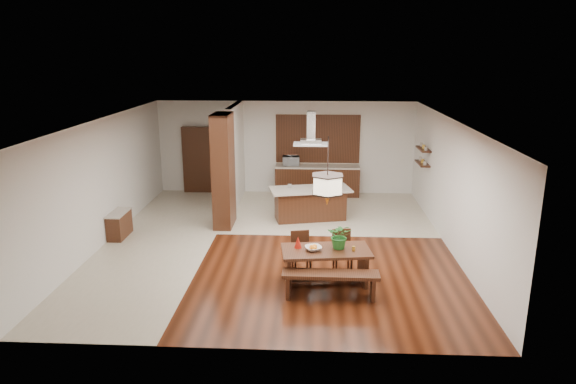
# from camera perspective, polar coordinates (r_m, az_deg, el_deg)

# --- Properties ---
(room_shell) EXTENTS (9.00, 9.04, 2.92)m
(room_shell) POSITION_cam_1_polar(r_m,az_deg,el_deg) (11.62, -1.48, 3.88)
(room_shell) COLOR black
(room_shell) RESTS_ON ground
(tile_hallway) EXTENTS (2.50, 9.00, 0.01)m
(tile_hallway) POSITION_cam_1_polar(r_m,az_deg,el_deg) (12.70, -13.94, -5.24)
(tile_hallway) COLOR beige
(tile_hallway) RESTS_ON ground
(tile_kitchen) EXTENTS (5.50, 4.00, 0.01)m
(tile_kitchen) POSITION_cam_1_polar(r_m,az_deg,el_deg) (14.53, 4.25, -2.16)
(tile_kitchen) COLOR beige
(tile_kitchen) RESTS_ON ground
(soffit_band) EXTENTS (8.00, 9.00, 0.02)m
(soffit_band) POSITION_cam_1_polar(r_m,az_deg,el_deg) (11.48, -1.51, 7.91)
(soffit_band) COLOR #3F1E0F
(soffit_band) RESTS_ON room_shell
(partition_pier) EXTENTS (0.45, 1.00, 2.90)m
(partition_pier) POSITION_cam_1_polar(r_m,az_deg,el_deg) (13.09, -7.19, 2.34)
(partition_pier) COLOR black
(partition_pier) RESTS_ON ground
(partition_stub) EXTENTS (0.18, 2.40, 2.90)m
(partition_stub) POSITION_cam_1_polar(r_m,az_deg,el_deg) (15.12, -5.83, 4.14)
(partition_stub) COLOR silver
(partition_stub) RESTS_ON ground
(hallway_console) EXTENTS (0.37, 0.88, 0.63)m
(hallway_console) POSITION_cam_1_polar(r_m,az_deg,el_deg) (13.11, -18.23, -3.47)
(hallway_console) COLOR black
(hallway_console) RESTS_ON ground
(hallway_doorway) EXTENTS (1.10, 0.20, 2.10)m
(hallway_doorway) POSITION_cam_1_polar(r_m,az_deg,el_deg) (16.49, -9.70, 3.53)
(hallway_doorway) COLOR black
(hallway_doorway) RESTS_ON ground
(rear_counter) EXTENTS (2.60, 0.62, 0.95)m
(rear_counter) POSITION_cam_1_polar(r_m,az_deg,el_deg) (16.04, 3.26, 1.29)
(rear_counter) COLOR black
(rear_counter) RESTS_ON ground
(kitchen_window) EXTENTS (2.60, 0.08, 1.50)m
(kitchen_window) POSITION_cam_1_polar(r_m,az_deg,el_deg) (16.03, 3.32, 5.93)
(kitchen_window) COLOR #AA6A33
(kitchen_window) RESTS_ON room_shell
(shelf_lower) EXTENTS (0.26, 0.90, 0.04)m
(shelf_lower) POSITION_cam_1_polar(r_m,az_deg,el_deg) (14.58, 14.71, 3.10)
(shelf_lower) COLOR black
(shelf_lower) RESTS_ON room_shell
(shelf_upper) EXTENTS (0.26, 0.90, 0.04)m
(shelf_upper) POSITION_cam_1_polar(r_m,az_deg,el_deg) (14.50, 14.82, 4.64)
(shelf_upper) COLOR black
(shelf_upper) RESTS_ON room_shell
(dining_table) EXTENTS (1.78, 1.05, 0.70)m
(dining_table) POSITION_cam_1_polar(r_m,az_deg,el_deg) (10.00, 4.23, -7.38)
(dining_table) COLOR black
(dining_table) RESTS_ON ground
(dining_bench) EXTENTS (1.77, 0.40, 0.50)m
(dining_bench) POSITION_cam_1_polar(r_m,az_deg,el_deg) (9.56, 4.73, -10.28)
(dining_bench) COLOR black
(dining_bench) RESTS_ON ground
(dining_chair_left) EXTENTS (0.45, 0.45, 0.86)m
(dining_chair_left) POSITION_cam_1_polar(r_m,az_deg,el_deg) (10.46, 1.50, -6.81)
(dining_chair_left) COLOR black
(dining_chair_left) RESTS_ON ground
(dining_chair_right) EXTENTS (0.44, 0.44, 0.87)m
(dining_chair_right) POSITION_cam_1_polar(r_m,az_deg,el_deg) (10.57, 6.10, -6.63)
(dining_chair_right) COLOR black
(dining_chair_right) RESTS_ON ground
(pendant_lantern) EXTENTS (0.64, 0.64, 1.31)m
(pendant_lantern) POSITION_cam_1_polar(r_m,az_deg,el_deg) (9.46, 4.43, 2.30)
(pendant_lantern) COLOR beige
(pendant_lantern) RESTS_ON room_shell
(foliage_plant) EXTENTS (0.54, 0.49, 0.52)m
(foliage_plant) POSITION_cam_1_polar(r_m,az_deg,el_deg) (9.91, 5.81, -4.86)
(foliage_plant) COLOR #226824
(foliage_plant) RESTS_ON dining_table
(fruit_bowl) EXTENTS (0.39, 0.39, 0.08)m
(fruit_bowl) POSITION_cam_1_polar(r_m,az_deg,el_deg) (9.87, 2.83, -6.26)
(fruit_bowl) COLOR beige
(fruit_bowl) RESTS_ON dining_table
(napkin_cone) EXTENTS (0.16, 0.16, 0.23)m
(napkin_cone) POSITION_cam_1_polar(r_m,az_deg,el_deg) (9.95, 1.12, -5.58)
(napkin_cone) COLOR #A4160B
(napkin_cone) RESTS_ON dining_table
(gold_ornament) EXTENTS (0.07, 0.07, 0.09)m
(gold_ornament) POSITION_cam_1_polar(r_m,az_deg,el_deg) (9.91, 7.31, -6.25)
(gold_ornament) COLOR gold
(gold_ornament) RESTS_ON dining_table
(kitchen_island) EXTENTS (2.26, 1.37, 0.87)m
(kitchen_island) POSITION_cam_1_polar(r_m,az_deg,el_deg) (13.72, 2.48, -1.28)
(kitchen_island) COLOR black
(kitchen_island) RESTS_ON ground
(range_hood) EXTENTS (0.90, 0.55, 0.87)m
(range_hood) POSITION_cam_1_polar(r_m,az_deg,el_deg) (13.29, 2.58, 7.10)
(range_hood) COLOR silver
(range_hood) RESTS_ON room_shell
(island_cup) EXTENTS (0.17, 0.17, 0.10)m
(island_cup) POSITION_cam_1_polar(r_m,az_deg,el_deg) (13.52, 4.20, 0.53)
(island_cup) COLOR silver
(island_cup) RESTS_ON kitchen_island
(microwave) EXTENTS (0.54, 0.39, 0.29)m
(microwave) POSITION_cam_1_polar(r_m,az_deg,el_deg) (15.92, 0.32, 3.49)
(microwave) COLOR silver
(microwave) RESTS_ON rear_counter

